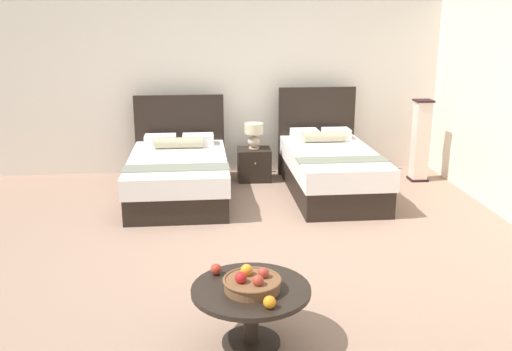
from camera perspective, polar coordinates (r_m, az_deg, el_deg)
The scene contains 11 objects.
ground_plane at distance 5.90m, azimuth 1.29°, elevation -7.28°, with size 9.41×9.73×0.02m, color #9D7B68.
wall_back at distance 8.54m, azimuth -0.74°, elevation 9.01°, with size 9.41×0.12×2.59m, color white.
bed_near_window at distance 7.47m, azimuth -7.80°, elevation 0.20°, with size 1.31×2.14×1.21m.
bed_near_corner at distance 7.62m, azimuth 7.50°, elevation 0.70°, with size 1.16×2.16×1.30m.
nightstand at distance 8.19m, azimuth -0.19°, elevation 1.14°, with size 0.47×0.45×0.46m.
table_lamp at distance 8.11m, azimuth -0.21°, elevation 4.28°, with size 0.27×0.27×0.37m.
coffee_table at distance 4.13m, azimuth -0.50°, elevation -12.49°, with size 0.85×0.85×0.45m.
fruit_bowl at distance 4.03m, azimuth -0.39°, elevation -10.73°, with size 0.41×0.41×0.16m.
loose_apple at distance 4.26m, azimuth -4.04°, elevation -9.40°, with size 0.08×0.08×0.08m.
loose_orange at distance 3.80m, azimuth 1.37°, elevation -12.64°, with size 0.09×0.09×0.09m.
floor_lamp_corner at distance 8.43m, azimuth 16.23°, elevation 3.39°, with size 0.25×0.25×1.17m.
Camera 1 is at (-0.56, -5.40, 2.30)m, focal length 39.71 mm.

